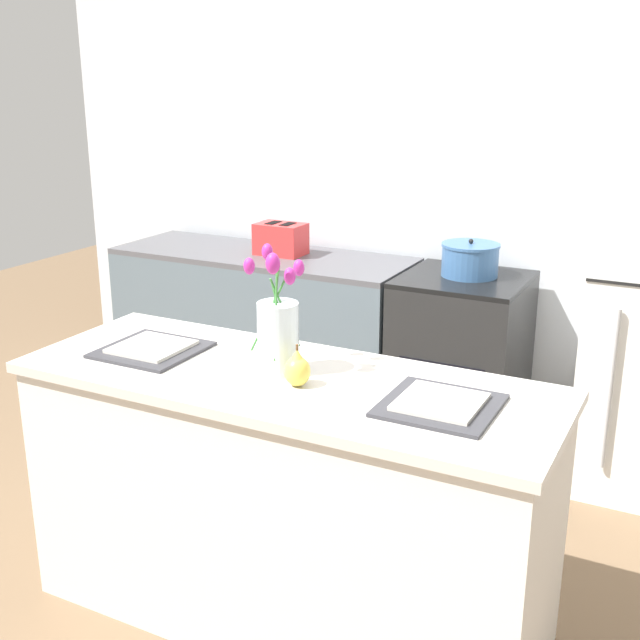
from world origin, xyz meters
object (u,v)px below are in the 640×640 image
object	(u,v)px
toaster	(281,239)
stove_range	(460,363)
pear_figurine	(297,370)
plate_setting_right	(440,404)
flower_vase	(278,331)
cooking_pot	(470,260)
plate_setting_left	(152,349)

from	to	relation	value
toaster	stove_range	bearing A→B (deg)	-1.35
pear_figurine	plate_setting_right	bearing A→B (deg)	5.49
flower_vase	cooking_pot	world-z (taller)	flower_vase
plate_setting_left	plate_setting_right	bearing A→B (deg)	0.00
pear_figurine	flower_vase	bearing A→B (deg)	145.56
stove_range	cooking_pot	world-z (taller)	cooking_pot
stove_range	toaster	xyz separation A→B (m)	(-1.05, 0.02, 0.53)
stove_range	plate_setting_left	size ratio (longest dim) A/B	2.70
flower_vase	pear_figurine	xyz separation A→B (m)	(0.11, -0.08, -0.09)
plate_setting_left	cooking_pot	world-z (taller)	cooking_pot
flower_vase	toaster	bearing A→B (deg)	119.77
plate_setting_right	toaster	world-z (taller)	toaster
flower_vase	plate_setting_left	world-z (taller)	flower_vase
flower_vase	plate_setting_right	xyz separation A→B (m)	(0.57, -0.03, -0.13)
flower_vase	toaster	xyz separation A→B (m)	(-0.92, 1.60, -0.08)
pear_figurine	plate_setting_left	world-z (taller)	pear_figurine
plate_setting_left	flower_vase	bearing A→B (deg)	3.94
stove_range	cooking_pot	distance (m)	0.53
stove_range	plate_setting_left	bearing A→B (deg)	-111.43
stove_range	plate_setting_right	world-z (taller)	plate_setting_right
stove_range	pear_figurine	distance (m)	1.73
toaster	pear_figurine	bearing A→B (deg)	-58.49
flower_vase	plate_setting_left	distance (m)	0.51
pear_figurine	cooking_pot	size ratio (longest dim) A/B	0.48
toaster	cooking_pot	bearing A→B (deg)	0.41
pear_figurine	cooking_pot	xyz separation A→B (m)	(0.03, 1.69, 0.01)
flower_vase	pear_figurine	distance (m)	0.16
stove_range	flower_vase	size ratio (longest dim) A/B	2.15
pear_figurine	toaster	size ratio (longest dim) A/B	0.49
plate_setting_right	cooking_pot	xyz separation A→B (m)	(-0.42, 1.64, 0.05)
plate_setting_left	cooking_pot	size ratio (longest dim) A/B	1.17
pear_figurine	stove_range	bearing A→B (deg)	89.22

